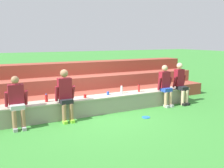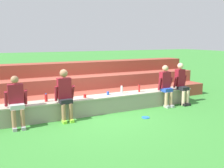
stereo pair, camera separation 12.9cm
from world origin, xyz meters
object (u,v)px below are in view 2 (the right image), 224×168
at_px(water_bottle_center_gap, 139,88).
at_px(plastic_cup_middle, 108,93).
at_px(frisbee, 146,118).
at_px(water_bottle_mid_left, 46,98).
at_px(person_center, 166,84).
at_px(person_right_of_center, 181,83).
at_px(person_left_of_center, 65,93).
at_px(water_bottle_near_left, 122,89).
at_px(person_far_left, 16,100).
at_px(plastic_cup_left_end, 85,96).

xyz_separation_m(water_bottle_center_gap, plastic_cup_middle, (-1.13, 0.05, -0.08)).
bearing_deg(frisbee, water_bottle_mid_left, 156.71).
distance_m(water_bottle_mid_left, frisbee, 2.90).
distance_m(person_center, water_bottle_mid_left, 3.95).
bearing_deg(water_bottle_mid_left, person_right_of_center, -3.87).
height_order(person_left_of_center, person_right_of_center, person_right_of_center).
xyz_separation_m(water_bottle_near_left, water_bottle_mid_left, (-2.43, -0.03, -0.02)).
relative_size(person_far_left, person_right_of_center, 0.93).
relative_size(plastic_cup_left_end, plastic_cup_middle, 0.99).
bearing_deg(person_far_left, plastic_cup_middle, 6.96).
xyz_separation_m(person_right_of_center, water_bottle_near_left, (-2.19, 0.34, -0.11)).
distance_m(water_bottle_near_left, plastic_cup_middle, 0.51).
bearing_deg(person_center, person_right_of_center, 0.06).
height_order(person_center, plastic_cup_middle, person_center).
xyz_separation_m(person_center, water_bottle_mid_left, (-3.94, 0.31, -0.12)).
xyz_separation_m(person_far_left, plastic_cup_middle, (2.74, 0.33, -0.14)).
relative_size(person_left_of_center, water_bottle_near_left, 5.30).
distance_m(water_bottle_center_gap, frisbee, 1.35).
relative_size(person_center, plastic_cup_middle, 13.58).
height_order(person_center, water_bottle_center_gap, person_center).
bearing_deg(person_far_left, frisbee, -13.27).
xyz_separation_m(person_center, plastic_cup_middle, (-2.01, 0.33, -0.18)).
bearing_deg(frisbee, person_right_of_center, 21.89).
distance_m(person_center, water_bottle_near_left, 1.55).
bearing_deg(frisbee, person_left_of_center, 159.68).
relative_size(person_center, plastic_cup_left_end, 13.71).
relative_size(person_left_of_center, person_center, 1.03).
bearing_deg(water_bottle_mid_left, frisbee, -23.29).
bearing_deg(water_bottle_near_left, person_far_left, -173.93).
relative_size(person_right_of_center, water_bottle_mid_left, 6.26).
relative_size(person_far_left, water_bottle_near_left, 4.93).
height_order(water_bottle_near_left, plastic_cup_left_end, water_bottle_near_left).
distance_m(person_center, person_right_of_center, 0.68).
distance_m(plastic_cup_left_end, plastic_cup_middle, 0.79).
bearing_deg(person_far_left, water_bottle_mid_left, 21.35).
distance_m(water_bottle_near_left, frisbee, 1.33).
relative_size(person_right_of_center, plastic_cup_middle, 14.03).
bearing_deg(person_far_left, person_right_of_center, 0.04).
bearing_deg(water_bottle_near_left, water_bottle_center_gap, -5.08).
bearing_deg(plastic_cup_middle, plastic_cup_left_end, -176.44).
bearing_deg(person_far_left, water_bottle_near_left, 6.07).
height_order(plastic_cup_left_end, frisbee, plastic_cup_left_end).
distance_m(person_left_of_center, plastic_cup_middle, 1.53).
bearing_deg(person_right_of_center, plastic_cup_left_end, 175.38).
xyz_separation_m(person_left_of_center, plastic_cup_middle, (1.47, 0.34, -0.21)).
relative_size(person_left_of_center, person_right_of_center, 1.00).
bearing_deg(person_center, water_bottle_near_left, 167.30).
height_order(person_right_of_center, frisbee, person_right_of_center).
relative_size(person_center, water_bottle_center_gap, 5.23).
bearing_deg(water_bottle_mid_left, plastic_cup_middle, 0.54).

